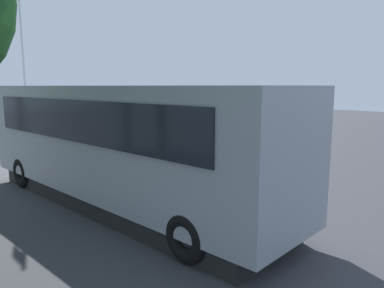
{
  "coord_description": "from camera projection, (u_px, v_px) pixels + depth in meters",
  "views": [
    {
      "loc": [
        -10.29,
        9.21,
        3.24
      ],
      "look_at": [
        -0.61,
        0.02,
        1.1
      ],
      "focal_mm": 33.89,
      "sensor_mm": 36.0,
      "label": 1
    }
  ],
  "objects": [
    {
      "name": "ground_plane",
      "position": [
        182.0,
        170.0,
        14.14
      ],
      "size": [
        80.0,
        80.0,
        0.0
      ],
      "primitive_type": "plane",
      "color": "#38383D"
    },
    {
      "name": "tour_bus",
      "position": [
        118.0,
        146.0,
        9.78
      ],
      "size": [
        10.69,
        3.05,
        3.25
      ],
      "color": "#8C939E",
      "rests_on": "ground_plane"
    },
    {
      "name": "spectator_far_left",
      "position": [
        208.0,
        160.0,
        11.17
      ],
      "size": [
        0.58,
        0.34,
        1.68
      ],
      "color": "#473823",
      "rests_on": "ground_plane"
    },
    {
      "name": "spectator_left",
      "position": [
        184.0,
        153.0,
        11.86
      ],
      "size": [
        0.57,
        0.33,
        1.78
      ],
      "color": "black",
      "rests_on": "ground_plane"
    },
    {
      "name": "spectator_centre",
      "position": [
        168.0,
        147.0,
        12.94
      ],
      "size": [
        0.58,
        0.38,
        1.79
      ],
      "color": "black",
      "rests_on": "ground_plane"
    },
    {
      "name": "parked_motorcycle_silver",
      "position": [
        251.0,
        194.0,
        9.4
      ],
      "size": [
        2.02,
        0.73,
        0.99
      ],
      "color": "black",
      "rests_on": "ground_plane"
    },
    {
      "name": "stunt_motorcycle",
      "position": [
        174.0,
        143.0,
        16.95
      ],
      "size": [
        2.05,
        0.58,
        1.23
      ],
      "color": "black",
      "rests_on": "ground_plane"
    },
    {
      "name": "flagpole",
      "position": [
        25.0,
        81.0,
        14.66
      ],
      "size": [
        0.78,
        0.36,
        6.99
      ],
      "color": "silver",
      "rests_on": "ground_plane"
    },
    {
      "name": "traffic_cone",
      "position": [
        200.0,
        158.0,
        14.89
      ],
      "size": [
        0.34,
        0.34,
        0.63
      ],
      "color": "orange",
      "rests_on": "ground_plane"
    },
    {
      "name": "bay_line_a",
      "position": [
        238.0,
        178.0,
        12.93
      ],
      "size": [
        0.27,
        3.58,
        0.01
      ],
      "color": "white",
      "rests_on": "ground_plane"
    },
    {
      "name": "bay_line_b",
      "position": [
        187.0,
        166.0,
        14.86
      ],
      "size": [
        0.28,
        3.84,
        0.01
      ],
      "color": "white",
      "rests_on": "ground_plane"
    },
    {
      "name": "bay_line_c",
      "position": [
        147.0,
        157.0,
        16.8
      ],
      "size": [
        0.27,
        3.75,
        0.01
      ],
      "color": "white",
      "rests_on": "ground_plane"
    }
  ]
}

